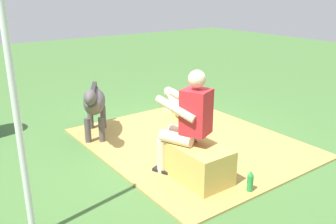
{
  "coord_description": "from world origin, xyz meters",
  "views": [
    {
      "loc": [
        -3.98,
        2.89,
        2.16
      ],
      "look_at": [
        -0.14,
        0.09,
        0.55
      ],
      "focal_mm": 39.19,
      "sensor_mm": 36.0,
      "label": 1
    }
  ],
  "objects_px": {
    "soda_bottle": "(250,182)",
    "tent_pole_left": "(18,121)",
    "hay_bale": "(198,163)",
    "pony_standing": "(94,103)",
    "pony_lying": "(185,109)",
    "person_seated": "(187,120)"
  },
  "relations": [
    {
      "from": "hay_bale",
      "to": "soda_bottle",
      "type": "relative_size",
      "value": 2.88
    },
    {
      "from": "pony_standing",
      "to": "soda_bottle",
      "type": "bearing_deg",
      "value": -164.28
    },
    {
      "from": "pony_standing",
      "to": "soda_bottle",
      "type": "distance_m",
      "value": 2.58
    },
    {
      "from": "pony_standing",
      "to": "tent_pole_left",
      "type": "distance_m",
      "value": 2.42
    },
    {
      "from": "hay_bale",
      "to": "pony_lying",
      "type": "distance_m",
      "value": 2.13
    },
    {
      "from": "pony_lying",
      "to": "tent_pole_left",
      "type": "height_order",
      "value": "tent_pole_left"
    },
    {
      "from": "person_seated",
      "to": "pony_lying",
      "type": "xyz_separation_m",
      "value": [
        1.6,
        -1.26,
        -0.53
      ]
    },
    {
      "from": "person_seated",
      "to": "soda_bottle",
      "type": "distance_m",
      "value": 0.98
    },
    {
      "from": "hay_bale",
      "to": "soda_bottle",
      "type": "distance_m",
      "value": 0.64
    },
    {
      "from": "pony_lying",
      "to": "soda_bottle",
      "type": "height_order",
      "value": "pony_lying"
    },
    {
      "from": "pony_lying",
      "to": "soda_bottle",
      "type": "distance_m",
      "value": 2.5
    },
    {
      "from": "hay_bale",
      "to": "tent_pole_left",
      "type": "xyz_separation_m",
      "value": [
        0.07,
        1.9,
        0.91
      ]
    },
    {
      "from": "hay_bale",
      "to": "person_seated",
      "type": "xyz_separation_m",
      "value": [
        0.15,
        0.04,
        0.5
      ]
    },
    {
      "from": "pony_standing",
      "to": "tent_pole_left",
      "type": "relative_size",
      "value": 0.54
    },
    {
      "from": "pony_standing",
      "to": "hay_bale",
      "type": "bearing_deg",
      "value": -167.84
    },
    {
      "from": "person_seated",
      "to": "pony_standing",
      "type": "relative_size",
      "value": 1.08
    },
    {
      "from": "hay_bale",
      "to": "person_seated",
      "type": "bearing_deg",
      "value": 15.94
    },
    {
      "from": "pony_standing",
      "to": "soda_bottle",
      "type": "xyz_separation_m",
      "value": [
        -2.45,
        -0.69,
        -0.42
      ]
    },
    {
      "from": "pony_lying",
      "to": "soda_bottle",
      "type": "relative_size",
      "value": 4.97
    },
    {
      "from": "soda_bottle",
      "to": "tent_pole_left",
      "type": "distance_m",
      "value": 2.48
    },
    {
      "from": "hay_bale",
      "to": "tent_pole_left",
      "type": "distance_m",
      "value": 2.11
    },
    {
      "from": "person_seated",
      "to": "tent_pole_left",
      "type": "bearing_deg",
      "value": 92.62
    }
  ]
}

